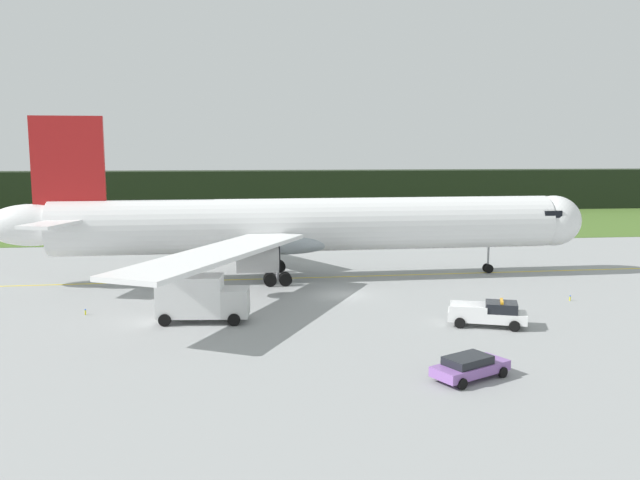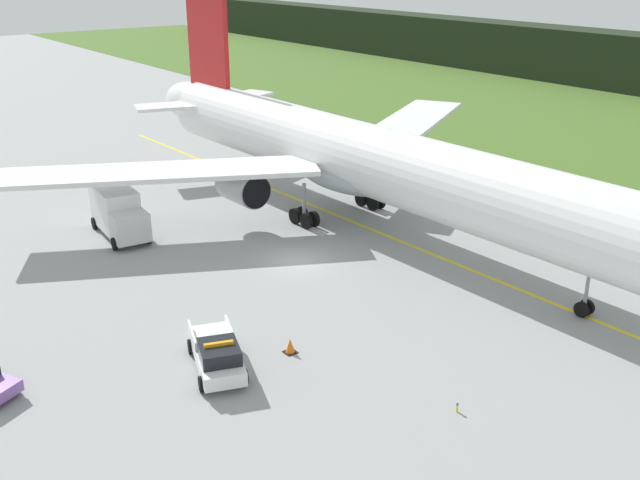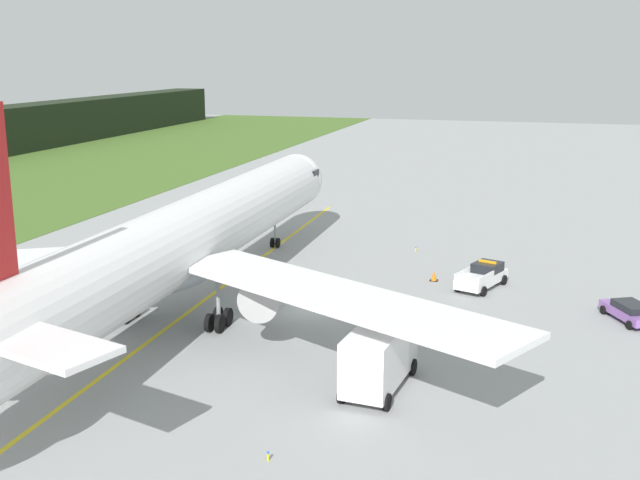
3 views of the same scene
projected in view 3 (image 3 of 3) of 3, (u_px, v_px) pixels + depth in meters
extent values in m
plane|color=gray|center=(309.00, 309.00, 54.58)|extent=(320.00, 320.00, 0.00)
cube|color=yellow|center=(193.00, 308.00, 54.84)|extent=(76.66, 1.95, 0.01)
cylinder|color=white|center=(191.00, 236.00, 53.63)|extent=(48.02, 6.14, 5.11)
ellipsoid|color=white|center=(296.00, 180.00, 77.08)|extent=(5.73, 5.23, 5.11)
ellipsoid|color=#A2ACB4|center=(176.00, 265.00, 51.70)|extent=(10.68, 5.59, 2.81)
cube|color=black|center=(292.00, 173.00, 75.72)|extent=(1.90, 4.89, 0.70)
cylinder|color=#A9A9A9|center=(52.00, 276.00, 50.85)|extent=(3.60, 2.61, 2.53)
cylinder|color=black|center=(68.00, 269.00, 52.56)|extent=(0.17, 2.33, 2.33)
cube|color=white|center=(336.00, 296.00, 42.52)|extent=(14.77, 22.43, 0.35)
cylinder|color=#A9A9A9|center=(267.00, 294.00, 47.11)|extent=(3.60, 2.61, 2.53)
cylinder|color=black|center=(277.00, 286.00, 48.82)|extent=(0.17, 2.33, 2.33)
cube|color=white|center=(39.00, 343.00, 31.34)|extent=(4.80, 7.38, 0.28)
cylinder|color=gray|center=(275.00, 229.00, 71.52)|extent=(0.20, 0.20, 2.65)
cylinder|color=black|center=(272.00, 243.00, 71.89)|extent=(0.90, 0.24, 0.90)
cylinder|color=black|center=(278.00, 243.00, 71.76)|extent=(0.90, 0.24, 0.90)
cylinder|color=gray|center=(125.00, 292.00, 52.04)|extent=(0.28, 0.28, 2.65)
cylinder|color=black|center=(136.00, 308.00, 52.92)|extent=(1.21, 0.33, 1.20)
cylinder|color=black|center=(127.00, 308.00, 53.10)|extent=(1.21, 0.33, 1.20)
cylinder|color=black|center=(126.00, 315.00, 51.61)|extent=(1.21, 0.33, 1.20)
cylinder|color=black|center=(116.00, 314.00, 51.79)|extent=(1.21, 0.33, 1.20)
cylinder|color=gray|center=(218.00, 300.00, 50.36)|extent=(0.28, 0.28, 2.65)
cylinder|color=black|center=(218.00, 316.00, 51.41)|extent=(1.21, 0.33, 1.20)
cylinder|color=black|center=(228.00, 317.00, 51.24)|extent=(1.21, 0.33, 1.20)
cylinder|color=black|center=(210.00, 323.00, 50.10)|extent=(1.21, 0.33, 1.20)
cylinder|color=black|center=(220.00, 324.00, 49.92)|extent=(1.21, 0.33, 1.20)
cube|color=white|center=(481.00, 279.00, 59.41)|extent=(5.76, 3.74, 0.70)
cube|color=black|center=(487.00, 267.00, 60.01)|extent=(2.66, 2.48, 0.70)
cube|color=white|center=(463.00, 273.00, 58.81)|extent=(2.47, 0.98, 0.45)
cube|color=white|center=(486.00, 277.00, 57.71)|extent=(2.47, 0.98, 0.45)
cube|color=orange|center=(488.00, 262.00, 59.91)|extent=(0.67, 1.39, 0.16)
cylinder|color=black|center=(479.00, 276.00, 61.52)|extent=(0.80, 0.49, 0.76)
cylinder|color=black|center=(504.00, 280.00, 60.34)|extent=(0.80, 0.49, 0.76)
cylinder|color=black|center=(458.00, 286.00, 58.65)|extent=(0.80, 0.49, 0.76)
cylinder|color=black|center=(483.00, 291.00, 57.46)|extent=(0.80, 0.49, 0.76)
cube|color=silver|center=(393.00, 347.00, 43.67)|extent=(2.12, 2.57, 2.00)
cube|color=white|center=(375.00, 360.00, 40.62)|extent=(4.84, 2.84, 2.96)
cylinder|color=#99999E|center=(379.00, 381.00, 41.82)|extent=(0.78, 0.17, 1.04)
cylinder|color=#99999E|center=(368.00, 395.00, 40.15)|extent=(0.78, 0.17, 1.04)
cylinder|color=black|center=(372.00, 361.00, 44.34)|extent=(0.92, 0.35, 0.90)
cylinder|color=black|center=(413.00, 367.00, 43.47)|extent=(0.92, 0.35, 0.90)
cylinder|color=black|center=(342.00, 395.00, 39.94)|extent=(0.92, 0.35, 0.90)
cylinder|color=black|center=(387.00, 402.00, 39.06)|extent=(0.92, 0.35, 0.90)
cube|color=#8658A6|center=(629.00, 313.00, 52.16)|extent=(4.83, 3.67, 0.55)
cube|color=black|center=(632.00, 306.00, 51.83)|extent=(2.97, 2.57, 0.45)
cylinder|color=black|center=(603.00, 310.00, 53.55)|extent=(0.62, 0.44, 0.60)
cylinder|color=black|center=(628.00, 308.00, 53.90)|extent=(0.62, 0.44, 0.60)
cylinder|color=black|center=(629.00, 325.00, 50.55)|extent=(0.62, 0.44, 0.60)
cube|color=black|center=(434.00, 280.00, 61.49)|extent=(0.63, 0.63, 0.03)
cone|color=orange|center=(434.00, 276.00, 61.40)|extent=(0.49, 0.49, 0.76)
cylinder|color=yellow|center=(416.00, 250.00, 70.45)|extent=(0.10, 0.10, 0.35)
sphere|color=blue|center=(416.00, 247.00, 70.40)|extent=(0.12, 0.12, 0.12)
cylinder|color=yellow|center=(268.00, 457.00, 34.30)|extent=(0.10, 0.10, 0.35)
sphere|color=blue|center=(268.00, 453.00, 34.25)|extent=(0.12, 0.12, 0.12)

